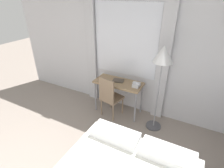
% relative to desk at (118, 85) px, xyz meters
% --- Properties ---
extents(wall_back_with_window, '(5.73, 0.13, 2.70)m').
position_rel_desk_xyz_m(wall_back_with_window, '(-0.09, 0.31, 0.67)').
color(wall_back_with_window, silver).
rests_on(wall_back_with_window, ground_plane).
extents(desk, '(1.05, 0.47, 0.77)m').
position_rel_desk_xyz_m(desk, '(0.00, 0.00, 0.00)').
color(desk, '#937551').
rests_on(desk, ground_plane).
extents(desk_chair, '(0.47, 0.47, 0.96)m').
position_rel_desk_xyz_m(desk_chair, '(-0.08, -0.25, -0.16)').
color(desk_chair, '#8C7259').
rests_on(desk_chair, ground_plane).
extents(standing_lamp, '(0.35, 0.35, 1.73)m').
position_rel_desk_xyz_m(standing_lamp, '(0.90, -0.14, 0.77)').
color(standing_lamp, '#4C4C51').
rests_on(standing_lamp, ground_plane).
extents(telephone, '(0.15, 0.17, 0.09)m').
position_rel_desk_xyz_m(telephone, '(0.42, -0.02, 0.12)').
color(telephone, silver).
rests_on(telephone, desk).
extents(book, '(0.27, 0.22, 0.02)m').
position_rel_desk_xyz_m(book, '(-0.02, 0.04, 0.09)').
color(book, '#4C4238').
rests_on(book, desk).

